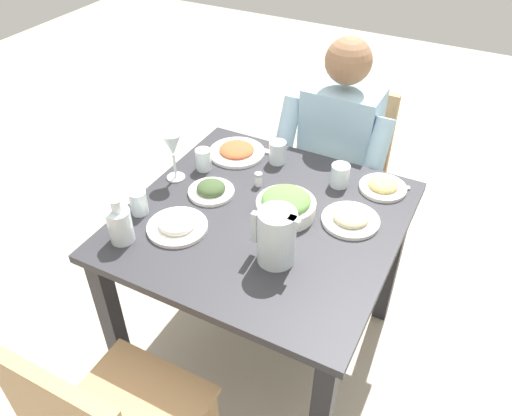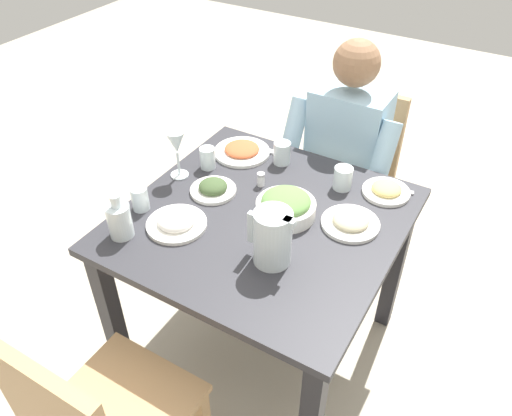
{
  "view_description": "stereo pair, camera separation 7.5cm",
  "coord_description": "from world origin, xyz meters",
  "px_view_note": "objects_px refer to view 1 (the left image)",
  "views": [
    {
      "loc": [
        -0.61,
        1.22,
        1.87
      ],
      "look_at": [
        0.03,
        -0.0,
        0.76
      ],
      "focal_mm": 35.58,
      "sensor_mm": 36.0,
      "label": 1
    },
    {
      "loc": [
        -0.67,
        1.19,
        1.87
      ],
      "look_at": [
        0.03,
        -0.0,
        0.76
      ],
      "focal_mm": 35.58,
      "sensor_mm": 36.0,
      "label": 2
    }
  ],
  "objects_px": {
    "water_glass_far_left": "(278,152)",
    "salt_shaker": "(258,179)",
    "water_glass_near_right": "(340,175)",
    "wine_glass": "(172,147)",
    "dining_table": "(263,241)",
    "plate_rice_curry": "(237,151)",
    "chair_near": "(343,168)",
    "plate_beans": "(351,218)",
    "oil_carafe": "(120,227)",
    "water_pitcher": "(276,237)",
    "water_glass_near_left": "(139,202)",
    "plate_dolmas": "(211,190)",
    "plate_yoghurt": "(177,224)",
    "diner_near": "(330,163)",
    "plate_fries": "(383,186)",
    "water_glass_by_pitcher": "(203,159)",
    "salad_bowl": "(286,205)"
  },
  "relations": [
    {
      "from": "water_pitcher",
      "to": "water_glass_far_left",
      "type": "height_order",
      "value": "water_pitcher"
    },
    {
      "from": "water_glass_near_left",
      "to": "oil_carafe",
      "type": "relative_size",
      "value": 0.54
    },
    {
      "from": "dining_table",
      "to": "plate_beans",
      "type": "bearing_deg",
      "value": -158.09
    },
    {
      "from": "plate_dolmas",
      "to": "plate_beans",
      "type": "relative_size",
      "value": 0.86
    },
    {
      "from": "plate_beans",
      "to": "wine_glass",
      "type": "xyz_separation_m",
      "value": [
        0.68,
        0.06,
        0.13
      ]
    },
    {
      "from": "dining_table",
      "to": "oil_carafe",
      "type": "distance_m",
      "value": 0.51
    },
    {
      "from": "plate_rice_curry",
      "to": "water_glass_near_left",
      "type": "bearing_deg",
      "value": 76.58
    },
    {
      "from": "plate_beans",
      "to": "chair_near",
      "type": "bearing_deg",
      "value": -70.2
    },
    {
      "from": "chair_near",
      "to": "water_glass_near_left",
      "type": "bearing_deg",
      "value": 65.37
    },
    {
      "from": "plate_beans",
      "to": "wine_glass",
      "type": "distance_m",
      "value": 0.7
    },
    {
      "from": "chair_near",
      "to": "water_pitcher",
      "type": "height_order",
      "value": "water_pitcher"
    },
    {
      "from": "diner_near",
      "to": "water_glass_near_left",
      "type": "relative_size",
      "value": 13.03
    },
    {
      "from": "plate_yoghurt",
      "to": "diner_near",
      "type": "bearing_deg",
      "value": -109.58
    },
    {
      "from": "dining_table",
      "to": "plate_rice_curry",
      "type": "height_order",
      "value": "plate_rice_curry"
    },
    {
      "from": "plate_dolmas",
      "to": "salt_shaker",
      "type": "bearing_deg",
      "value": -136.15
    },
    {
      "from": "plate_dolmas",
      "to": "wine_glass",
      "type": "relative_size",
      "value": 0.87
    },
    {
      "from": "plate_dolmas",
      "to": "water_glass_near_right",
      "type": "bearing_deg",
      "value": -146.22
    },
    {
      "from": "dining_table",
      "to": "chair_near",
      "type": "xyz_separation_m",
      "value": [
        -0.04,
        -0.77,
        -0.13
      ]
    },
    {
      "from": "water_glass_near_right",
      "to": "plate_rice_curry",
      "type": "bearing_deg",
      "value": -1.38
    },
    {
      "from": "water_pitcher",
      "to": "salt_shaker",
      "type": "distance_m",
      "value": 0.41
    },
    {
      "from": "plate_yoghurt",
      "to": "water_glass_near_left",
      "type": "height_order",
      "value": "water_glass_near_left"
    },
    {
      "from": "dining_table",
      "to": "plate_dolmas",
      "type": "relative_size",
      "value": 5.41
    },
    {
      "from": "water_glass_near_left",
      "to": "wine_glass",
      "type": "bearing_deg",
      "value": -88.12
    },
    {
      "from": "wine_glass",
      "to": "oil_carafe",
      "type": "relative_size",
      "value": 1.19
    },
    {
      "from": "chair_near",
      "to": "salt_shaker",
      "type": "xyz_separation_m",
      "value": [
        0.14,
        0.62,
        0.27
      ]
    },
    {
      "from": "water_pitcher",
      "to": "plate_fries",
      "type": "relative_size",
      "value": 1.08
    },
    {
      "from": "water_glass_near_right",
      "to": "wine_glass",
      "type": "height_order",
      "value": "wine_glass"
    },
    {
      "from": "diner_near",
      "to": "wine_glass",
      "type": "bearing_deg",
      "value": 49.29
    },
    {
      "from": "plate_dolmas",
      "to": "plate_fries",
      "type": "bearing_deg",
      "value": -150.27
    },
    {
      "from": "chair_near",
      "to": "water_glass_far_left",
      "type": "xyz_separation_m",
      "value": [
        0.15,
        0.44,
        0.29
      ]
    },
    {
      "from": "water_pitcher",
      "to": "water_glass_near_left",
      "type": "relative_size",
      "value": 2.13
    },
    {
      "from": "plate_dolmas",
      "to": "salt_shaker",
      "type": "relative_size",
      "value": 3.17
    },
    {
      "from": "plate_fries",
      "to": "plate_rice_curry",
      "type": "height_order",
      "value": "plate_fries"
    },
    {
      "from": "water_glass_far_left",
      "to": "salt_shaker",
      "type": "relative_size",
      "value": 1.69
    },
    {
      "from": "plate_rice_curry",
      "to": "oil_carafe",
      "type": "bearing_deg",
      "value": 82.91
    },
    {
      "from": "wine_glass",
      "to": "dining_table",
      "type": "bearing_deg",
      "value": 172.48
    },
    {
      "from": "water_pitcher",
      "to": "salad_bowl",
      "type": "xyz_separation_m",
      "value": [
        0.07,
        -0.22,
        -0.05
      ]
    },
    {
      "from": "water_glass_near_right",
      "to": "water_glass_near_left",
      "type": "height_order",
      "value": "water_glass_near_left"
    },
    {
      "from": "water_glass_by_pitcher",
      "to": "salt_shaker",
      "type": "bearing_deg",
      "value": -179.69
    },
    {
      "from": "plate_beans",
      "to": "oil_carafe",
      "type": "relative_size",
      "value": 1.22
    },
    {
      "from": "diner_near",
      "to": "plate_rice_curry",
      "type": "distance_m",
      "value": 0.43
    },
    {
      "from": "plate_yoghurt",
      "to": "water_glass_near_right",
      "type": "relative_size",
      "value": 2.36
    },
    {
      "from": "water_pitcher",
      "to": "wine_glass",
      "type": "xyz_separation_m",
      "value": [
        0.53,
        -0.22,
        0.05
      ]
    },
    {
      "from": "plate_yoghurt",
      "to": "plate_beans",
      "type": "xyz_separation_m",
      "value": [
        -0.51,
        -0.3,
        -0.0
      ]
    },
    {
      "from": "plate_dolmas",
      "to": "water_pitcher",
      "type": "bearing_deg",
      "value": 150.76
    },
    {
      "from": "chair_near",
      "to": "plate_yoghurt",
      "type": "height_order",
      "value": "chair_near"
    },
    {
      "from": "oil_carafe",
      "to": "salt_shaker",
      "type": "relative_size",
      "value": 3.05
    },
    {
      "from": "plate_rice_curry",
      "to": "water_glass_by_pitcher",
      "type": "xyz_separation_m",
      "value": [
        0.06,
        0.15,
        0.03
      ]
    },
    {
      "from": "water_pitcher",
      "to": "plate_dolmas",
      "type": "height_order",
      "value": "water_pitcher"
    },
    {
      "from": "plate_yoghurt",
      "to": "water_glass_by_pitcher",
      "type": "height_order",
      "value": "water_glass_by_pitcher"
    }
  ]
}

